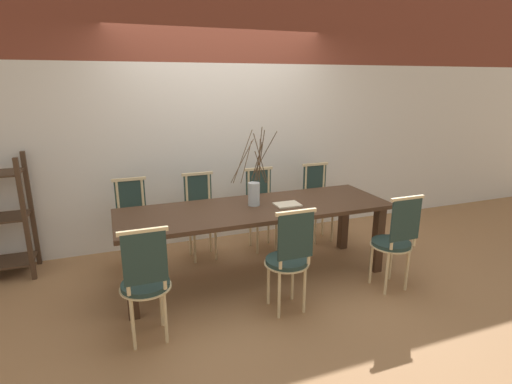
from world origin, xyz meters
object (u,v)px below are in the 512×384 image
dining_table (256,216)px  chair_far_center (262,206)px  book_stack (287,204)px  chair_near_center (395,239)px  vase_centerpiece (254,191)px

dining_table → chair_far_center: 0.78m
chair_far_center → book_stack: 0.79m
chair_near_center → book_stack: bearing=142.1°
chair_near_center → vase_centerpiece: 1.40m
chair_far_center → book_stack: (-0.02, -0.75, 0.24)m
dining_table → book_stack: (0.31, -0.06, 0.10)m
vase_centerpiece → chair_near_center: bearing=-33.8°
book_stack → dining_table: bearing=169.4°
dining_table → book_stack: 0.33m
chair_near_center → vase_centerpiece: size_ratio=1.23×
chair_near_center → chair_far_center: bearing=119.8°
dining_table → chair_near_center: chair_near_center is taller
chair_near_center → vase_centerpiece: (-1.12, 0.75, 0.38)m
chair_far_center → vase_centerpiece: vase_centerpiece is taller
dining_table → vase_centerpiece: 0.25m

